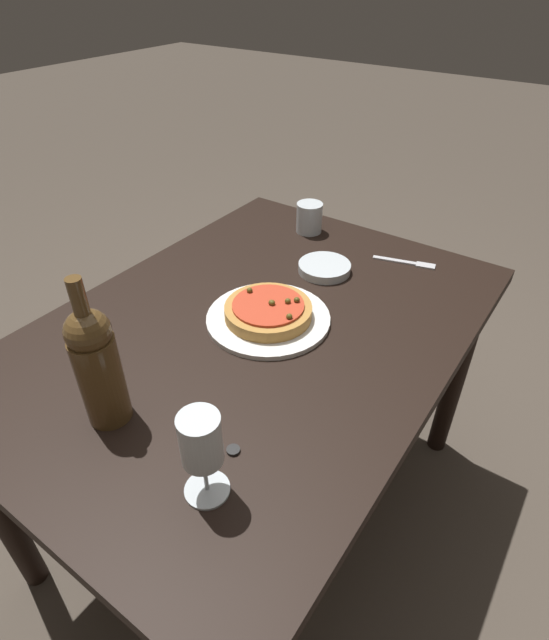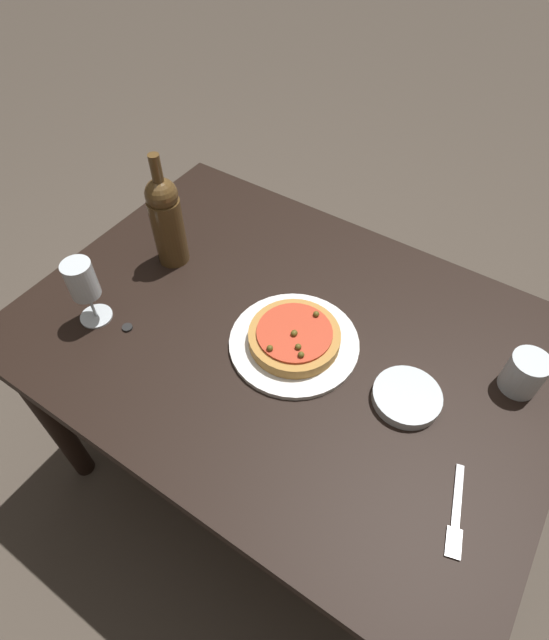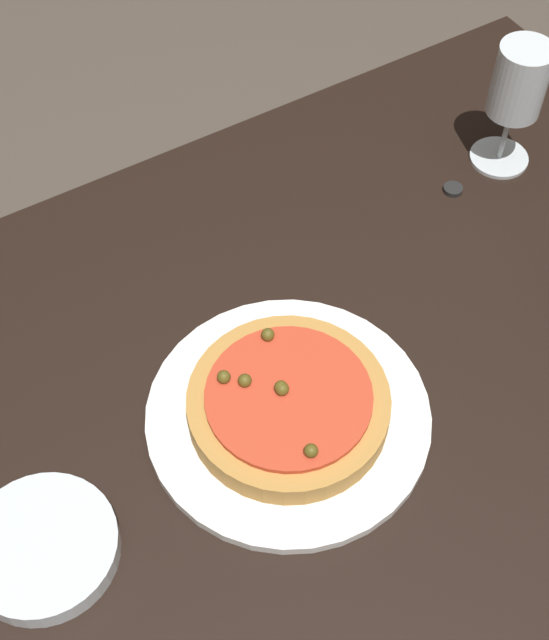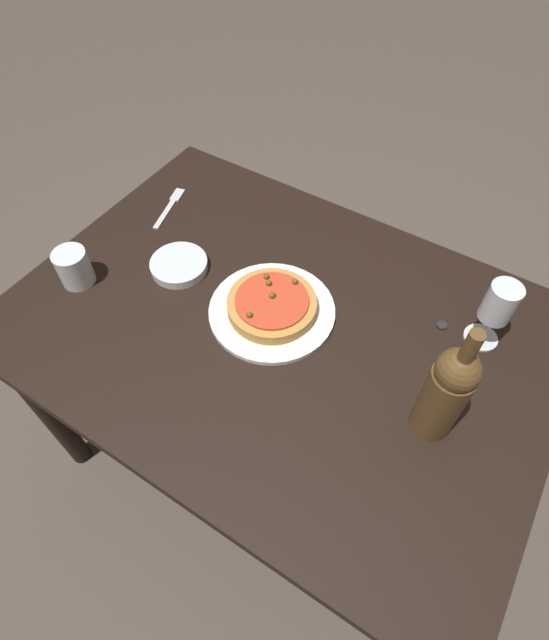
# 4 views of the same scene
# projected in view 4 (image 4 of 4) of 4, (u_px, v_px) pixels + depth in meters

# --- Properties ---
(ground_plane) EXTENTS (14.00, 14.00, 0.00)m
(ground_plane) POSITION_uv_depth(u_px,v_px,m) (278.00, 448.00, 1.70)
(ground_plane) COLOR #4C4238
(dining_table) EXTENTS (1.21, 0.87, 0.71)m
(dining_table) POSITION_uv_depth(u_px,v_px,m) (280.00, 346.00, 1.21)
(dining_table) COLOR black
(dining_table) RESTS_ON ground_plane
(dinner_plate) EXTENTS (0.29, 0.29, 0.01)m
(dinner_plate) POSITION_uv_depth(u_px,v_px,m) (272.00, 311.00, 1.15)
(dinner_plate) COLOR white
(dinner_plate) RESTS_ON dining_table
(pizza) EXTENTS (0.20, 0.20, 0.05)m
(pizza) POSITION_uv_depth(u_px,v_px,m) (272.00, 304.00, 1.13)
(pizza) COLOR #BC843D
(pizza) RESTS_ON dinner_plate
(wine_glass) EXTENTS (0.07, 0.07, 0.17)m
(wine_glass) POSITION_uv_depth(u_px,v_px,m) (499.00, 305.00, 1.02)
(wine_glass) COLOR silver
(wine_glass) RESTS_ON dining_table
(wine_bottle) EXTENTS (0.08, 0.08, 0.30)m
(wine_bottle) POSITION_uv_depth(u_px,v_px,m) (446.00, 391.00, 0.88)
(wine_bottle) COLOR brown
(wine_bottle) RESTS_ON dining_table
(water_cup) EXTENTS (0.08, 0.08, 0.09)m
(water_cup) POSITION_uv_depth(u_px,v_px,m) (74.00, 267.00, 1.18)
(water_cup) COLOR silver
(water_cup) RESTS_ON dining_table
(side_bowl) EXTENTS (0.14, 0.14, 0.02)m
(side_bowl) POSITION_uv_depth(u_px,v_px,m) (179.00, 265.00, 1.23)
(side_bowl) COLOR silver
(side_bowl) RESTS_ON dining_table
(fork) EXTENTS (0.07, 0.17, 0.00)m
(fork) POSITION_uv_depth(u_px,v_px,m) (170.00, 206.00, 1.38)
(fork) COLOR silver
(fork) RESTS_ON dining_table
(bottle_cap) EXTENTS (0.02, 0.02, 0.01)m
(bottle_cap) POSITION_uv_depth(u_px,v_px,m) (442.00, 325.00, 1.13)
(bottle_cap) COLOR black
(bottle_cap) RESTS_ON dining_table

